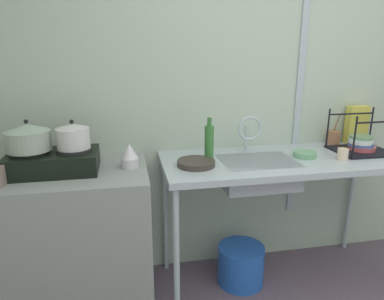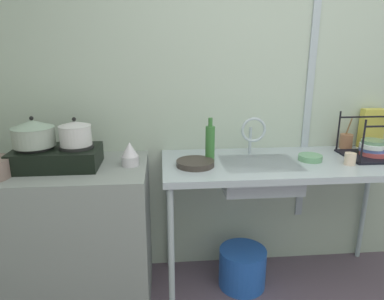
% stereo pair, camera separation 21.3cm
% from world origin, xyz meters
% --- Properties ---
extents(wall_back, '(4.73, 0.10, 2.48)m').
position_xyz_m(wall_back, '(0.00, 1.72, 1.24)').
color(wall_back, '#AAB7A6').
rests_on(wall_back, ground).
extents(wall_metal_strip, '(0.05, 0.01, 1.99)m').
position_xyz_m(wall_metal_strip, '(0.22, 1.66, 1.37)').
color(wall_metal_strip, '#A4B0B9').
extents(counter_concrete, '(1.01, 0.63, 0.91)m').
position_xyz_m(counter_concrete, '(-1.41, 1.35, 0.46)').
color(counter_concrete, gray).
rests_on(counter_concrete, ground).
extents(counter_sink, '(1.58, 0.63, 0.91)m').
position_xyz_m(counter_sink, '(-0.02, 1.35, 0.85)').
color(counter_sink, '#A4B0B9').
rests_on(counter_sink, ground).
extents(stove, '(0.50, 0.31, 0.14)m').
position_xyz_m(stove, '(-1.44, 1.35, 0.98)').
color(stove, black).
rests_on(stove, counter_concrete).
extents(pot_on_left_burner, '(0.24, 0.24, 0.18)m').
position_xyz_m(pot_on_left_burner, '(-1.56, 1.35, 1.12)').
color(pot_on_left_burner, '#96A093').
rests_on(pot_on_left_burner, stove).
extents(pot_on_right_burner, '(0.19, 0.19, 0.17)m').
position_xyz_m(pot_on_right_burner, '(-1.32, 1.35, 1.12)').
color(pot_on_right_burner, silver).
rests_on(pot_on_right_burner, stove).
extents(percolator, '(0.11, 0.11, 0.15)m').
position_xyz_m(percolator, '(-1.01, 1.35, 0.98)').
color(percolator, silver).
rests_on(percolator, counter_concrete).
extents(sink_basin, '(0.48, 0.36, 0.16)m').
position_xyz_m(sink_basin, '(-0.20, 1.33, 0.83)').
color(sink_basin, '#A4B0B9').
rests_on(sink_basin, counter_sink).
extents(faucet, '(0.17, 0.09, 0.26)m').
position_xyz_m(faucet, '(-0.22, 1.47, 1.08)').
color(faucet, '#A4B0B9').
rests_on(faucet, counter_sink).
extents(frying_pan, '(0.23, 0.23, 0.03)m').
position_xyz_m(frying_pan, '(-0.61, 1.30, 0.93)').
color(frying_pan, '#38302C').
rests_on(frying_pan, counter_sink).
extents(dish_rack, '(0.37, 0.32, 0.28)m').
position_xyz_m(dish_rack, '(0.57, 1.39, 0.96)').
color(dish_rack, black).
rests_on(dish_rack, counter_sink).
extents(cup_by_rack, '(0.07, 0.07, 0.07)m').
position_xyz_m(cup_by_rack, '(0.34, 1.24, 0.95)').
color(cup_by_rack, beige).
rests_on(cup_by_rack, counter_sink).
extents(small_bowl_on_drainboard, '(0.15, 0.15, 0.04)m').
position_xyz_m(small_bowl_on_drainboard, '(0.13, 1.35, 0.93)').
color(small_bowl_on_drainboard, '#689E72').
rests_on(small_bowl_on_drainboard, counter_sink).
extents(bottle_by_sink, '(0.06, 0.06, 0.28)m').
position_xyz_m(bottle_by_sink, '(-0.51, 1.38, 1.03)').
color(bottle_by_sink, '#346D31').
rests_on(bottle_by_sink, counter_sink).
extents(cereal_box, '(0.16, 0.07, 0.28)m').
position_xyz_m(cereal_box, '(0.68, 1.61, 1.05)').
color(cereal_box, '#D6C74B').
rests_on(cereal_box, counter_sink).
extents(utensil_jar, '(0.09, 0.09, 0.22)m').
position_xyz_m(utensil_jar, '(0.50, 1.60, 0.96)').
color(utensil_jar, '#A16949').
rests_on(utensil_jar, counter_sink).
extents(bucket_on_floor, '(0.32, 0.32, 0.27)m').
position_xyz_m(bucket_on_floor, '(-0.28, 1.36, 0.14)').
color(bucket_on_floor, blue).
rests_on(bucket_on_floor, ground).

